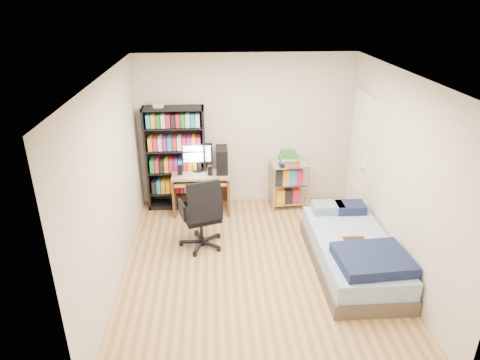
{
  "coord_description": "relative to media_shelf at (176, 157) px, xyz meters",
  "views": [
    {
      "loc": [
        -0.53,
        -4.71,
        3.36
      ],
      "look_at": [
        -0.19,
        0.4,
        1.09
      ],
      "focal_mm": 32.0,
      "sensor_mm": 36.0,
      "label": 1
    }
  ],
  "objects": [
    {
      "name": "bed",
      "position": [
        2.39,
        -1.96,
        -0.63
      ],
      "size": [
        0.98,
        1.95,
        0.56
      ],
      "color": "brown",
      "rests_on": "room"
    },
    {
      "name": "door",
      "position": [
        2.87,
        -0.49,
        0.12
      ],
      "size": [
        0.12,
        0.8,
        2.0
      ],
      "color": "white",
      "rests_on": "room"
    },
    {
      "name": "office_chair",
      "position": [
        0.43,
        -1.3,
        -0.54
      ],
      "size": [
        0.8,
        0.8,
        1.07
      ],
      "rotation": [
        0.0,
        0.0,
        0.31
      ],
      "color": "black",
      "rests_on": "room"
    },
    {
      "name": "wire_cart",
      "position": [
        1.84,
        -0.12,
        -0.26
      ],
      "size": [
        0.62,
        0.47,
        0.95
      ],
      "rotation": [
        0.0,
        0.0,
        0.08
      ],
      "color": "silver",
      "rests_on": "room"
    },
    {
      "name": "media_shelf",
      "position": [
        0.0,
        0.0,
        0.0
      ],
      "size": [
        0.96,
        0.32,
        1.78
      ],
      "color": "black",
      "rests_on": "room"
    },
    {
      "name": "computer_desk",
      "position": [
        0.49,
        -0.17,
        -0.26
      ],
      "size": [
        0.91,
        0.53,
        1.15
      ],
      "color": "#A18152",
      "rests_on": "room"
    },
    {
      "name": "room",
      "position": [
        1.15,
        -1.84,
        0.37
      ],
      "size": [
        3.58,
        4.08,
        2.58
      ],
      "color": "tan",
      "rests_on": "ground"
    }
  ]
}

